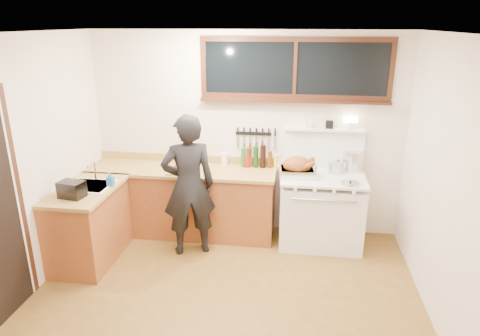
# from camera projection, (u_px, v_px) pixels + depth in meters

# --- Properties ---
(ground_plane) EXTENTS (4.00, 3.50, 0.02)m
(ground_plane) POSITION_uv_depth(u_px,v_px,m) (224.00, 303.00, 4.33)
(ground_plane) COLOR brown
(room_shell) EXTENTS (4.10, 3.60, 2.65)m
(room_shell) POSITION_uv_depth(u_px,v_px,m) (221.00, 145.00, 3.79)
(room_shell) COLOR silver
(room_shell) RESTS_ON ground
(counter_back) EXTENTS (2.44, 0.64, 1.00)m
(counter_back) POSITION_uv_depth(u_px,v_px,m) (183.00, 200.00, 5.64)
(counter_back) COLOR brown
(counter_back) RESTS_ON ground
(counter_left) EXTENTS (0.64, 1.09, 0.90)m
(counter_left) POSITION_uv_depth(u_px,v_px,m) (89.00, 224.00, 4.98)
(counter_left) COLOR brown
(counter_left) RESTS_ON ground
(sink_unit) EXTENTS (0.50, 0.45, 0.37)m
(sink_unit) POSITION_uv_depth(u_px,v_px,m) (90.00, 190.00, 4.92)
(sink_unit) COLOR white
(sink_unit) RESTS_ON counter_left
(vintage_stove) EXTENTS (1.02, 0.74, 1.58)m
(vintage_stove) POSITION_uv_depth(u_px,v_px,m) (321.00, 208.00, 5.36)
(vintage_stove) COLOR white
(vintage_stove) RESTS_ON ground
(back_window) EXTENTS (2.32, 0.13, 0.77)m
(back_window) POSITION_uv_depth(u_px,v_px,m) (295.00, 76.00, 5.18)
(back_window) COLOR black
(back_window) RESTS_ON room_shell
(knife_strip) EXTENTS (0.52, 0.03, 0.28)m
(knife_strip) POSITION_uv_depth(u_px,v_px,m) (255.00, 135.00, 5.50)
(knife_strip) COLOR black
(knife_strip) RESTS_ON room_shell
(man) EXTENTS (0.74, 0.61, 1.72)m
(man) POSITION_uv_depth(u_px,v_px,m) (189.00, 186.00, 5.02)
(man) COLOR black
(man) RESTS_ON ground
(soap_bottle) EXTENTS (0.08, 0.08, 0.17)m
(soap_bottle) POSITION_uv_depth(u_px,v_px,m) (110.00, 179.00, 4.88)
(soap_bottle) COLOR #225DAB
(soap_bottle) RESTS_ON counter_left
(toaster) EXTENTS (0.29, 0.22, 0.18)m
(toaster) POSITION_uv_depth(u_px,v_px,m) (72.00, 189.00, 4.57)
(toaster) COLOR black
(toaster) RESTS_ON counter_left
(cutting_board) EXTENTS (0.36, 0.28, 0.13)m
(cutting_board) POSITION_uv_depth(u_px,v_px,m) (182.00, 169.00, 5.32)
(cutting_board) COLOR #A58341
(cutting_board) RESTS_ON counter_back
(roast_turkey) EXTENTS (0.48, 0.36, 0.25)m
(roast_turkey) POSITION_uv_depth(u_px,v_px,m) (298.00, 168.00, 5.19)
(roast_turkey) COLOR silver
(roast_turkey) RESTS_ON vintage_stove
(stockpot) EXTENTS (0.33, 0.33, 0.26)m
(stockpot) POSITION_uv_depth(u_px,v_px,m) (354.00, 160.00, 5.39)
(stockpot) COLOR silver
(stockpot) RESTS_ON vintage_stove
(saucepan) EXTENTS (0.22, 0.30, 0.13)m
(saucepan) POSITION_uv_depth(u_px,v_px,m) (335.00, 168.00, 5.31)
(saucepan) COLOR silver
(saucepan) RESTS_ON vintage_stove
(pot_lid) EXTENTS (0.28, 0.28, 0.04)m
(pot_lid) POSITION_uv_depth(u_px,v_px,m) (350.00, 183.00, 4.95)
(pot_lid) COLOR silver
(pot_lid) RESTS_ON vintage_stove
(coffee_tin) EXTENTS (0.11, 0.10, 0.14)m
(coffee_tin) POSITION_uv_depth(u_px,v_px,m) (247.00, 162.00, 5.53)
(coffee_tin) COLOR maroon
(coffee_tin) RESTS_ON counter_back
(pitcher) EXTENTS (0.11, 0.11, 0.17)m
(pitcher) POSITION_uv_depth(u_px,v_px,m) (224.00, 159.00, 5.58)
(pitcher) COLOR white
(pitcher) RESTS_ON counter_back
(bottle_cluster) EXTENTS (0.49, 0.07, 0.30)m
(bottle_cluster) POSITION_uv_depth(u_px,v_px,m) (258.00, 158.00, 5.49)
(bottle_cluster) COLOR black
(bottle_cluster) RESTS_ON counter_back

